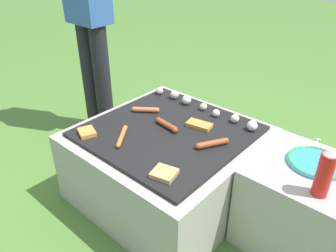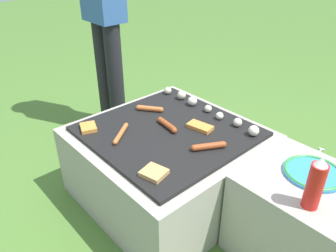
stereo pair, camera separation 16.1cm
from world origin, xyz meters
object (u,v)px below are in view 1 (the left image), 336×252
Objects in this scene: sausage_front_center at (122,136)px; fork_utensil at (314,146)px; person_standing at (87,0)px; condiment_bottle at (325,173)px; plate_colorful at (316,162)px.

fork_utensil is at bearing 36.68° from sausage_front_center.
condiment_bottle is (1.57, -0.19, -0.40)m from person_standing.
person_standing is at bearing -175.35° from fork_utensil.
condiment_bottle is (0.84, 0.22, 0.09)m from sausage_front_center.
condiment_bottle reaches higher than fork_utensil.
fork_utensil is at bearing 113.38° from condiment_bottle.
condiment_bottle reaches higher than sausage_front_center.
condiment_bottle is at bearing -6.77° from person_standing.
plate_colorful is 0.13m from fork_utensil.
person_standing reaches higher than fork_utensil.
plate_colorful is 0.22m from condiment_bottle.
fork_utensil is at bearing 4.65° from person_standing.
sausage_front_center is 0.65× the size of plate_colorful.
condiment_bottle is 0.34m from fork_utensil.
plate_colorful is (0.76, 0.41, -0.00)m from sausage_front_center.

